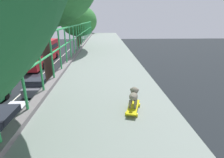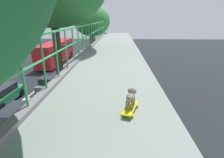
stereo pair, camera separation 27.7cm
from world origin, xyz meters
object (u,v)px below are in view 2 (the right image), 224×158
at_px(car_white_fifth, 19,117).
at_px(small_dog, 131,96).
at_px(toy_skateboard, 130,108).
at_px(car_grey_seventh, 52,82).
at_px(city_bus, 56,51).
at_px(car_green_sixth, 1,95).

height_order(car_white_fifth, small_dog, small_dog).
bearing_deg(toy_skateboard, car_grey_seventh, 116.96).
bearing_deg(car_grey_seventh, city_bus, 106.72).
bearing_deg(car_grey_seventh, toy_skateboard, -63.04).
distance_m(toy_skateboard, small_dog, 0.21).
bearing_deg(car_green_sixth, toy_skateboard, -45.79).
bearing_deg(city_bus, toy_skateboard, -67.51).
distance_m(car_white_fifth, toy_skateboard, 10.67).
distance_m(car_grey_seventh, city_bus, 11.73).
bearing_deg(toy_skateboard, city_bus, 112.49).
distance_m(car_grey_seventh, toy_skateboard, 15.73).
bearing_deg(toy_skateboard, car_white_fifth, 133.73).
distance_m(city_bus, small_dog, 26.82).
distance_m(car_green_sixth, car_grey_seventh, 4.46).
xyz_separation_m(car_white_fifth, small_dog, (6.66, -6.91, 4.82)).
relative_size(car_white_fifth, toy_skateboard, 7.99).
bearing_deg(car_grey_seventh, car_green_sixth, -135.77).
bearing_deg(car_green_sixth, small_dog, -45.65).
relative_size(car_grey_seventh, small_dog, 12.48).
bearing_deg(small_dog, car_green_sixth, 134.35).
xyz_separation_m(car_green_sixth, city_bus, (-0.16, 14.29, 1.15)).
height_order(toy_skateboard, small_dog, small_dog).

